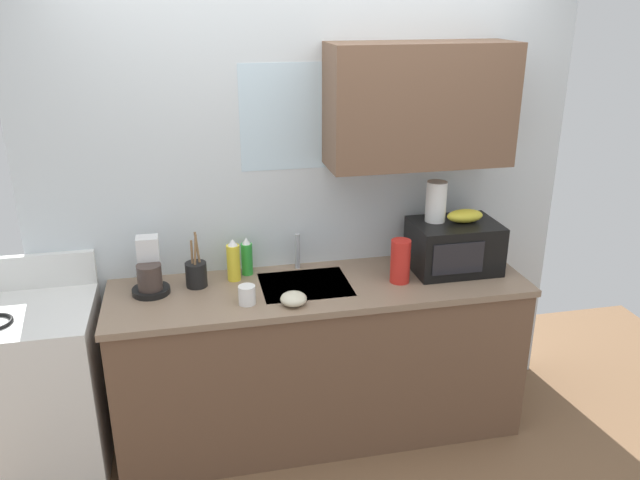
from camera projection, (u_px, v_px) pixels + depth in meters
name	position (u px, v px, depth m)	size (l,w,h in m)	color
kitchen_wall_assembly	(328.00, 182.00, 3.49)	(2.96, 0.42, 2.50)	silver
counter_unit	(320.00, 358.00, 3.51)	(2.19, 0.63, 0.90)	brown
sink_faucet	(297.00, 251.00, 3.52)	(0.03, 0.03, 0.20)	#B2B5BA
stove_range	(41.00, 390.00, 3.23)	(0.60, 0.60, 1.08)	white
microwave	(454.00, 246.00, 3.50)	(0.46, 0.35, 0.27)	black
banana_bunch	(465.00, 216.00, 3.45)	(0.20, 0.11, 0.07)	gold
paper_towel_roll	(436.00, 202.00, 3.43)	(0.11, 0.11, 0.22)	white
coffee_maker	(150.00, 272.00, 3.24)	(0.19, 0.21, 0.28)	black
dish_soap_bottle_green	(247.00, 257.00, 3.44)	(0.06, 0.06, 0.21)	green
dish_soap_bottle_yellow	(233.00, 261.00, 3.37)	(0.07, 0.07, 0.23)	yellow
cereal_canister	(400.00, 261.00, 3.34)	(0.10, 0.10, 0.23)	red
mug_white	(247.00, 295.00, 3.13)	(0.08, 0.08, 0.10)	white
utensil_crock	(196.00, 273.00, 3.31)	(0.11, 0.11, 0.29)	black
small_bowl	(294.00, 299.00, 3.12)	(0.13, 0.13, 0.07)	beige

